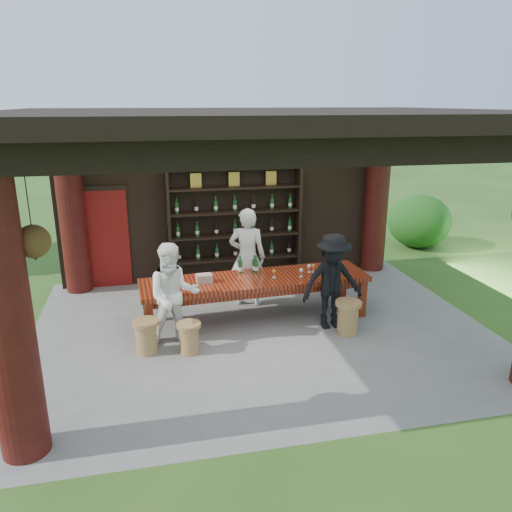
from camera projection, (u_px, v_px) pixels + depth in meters
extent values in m
plane|color=#2D5119|center=(261.00, 329.00, 8.29)|extent=(90.00, 90.00, 0.00)
cube|color=slate|center=(261.00, 332.00, 8.30)|extent=(7.40, 5.90, 0.10)
cube|color=black|center=(232.00, 200.00, 10.37)|extent=(7.00, 0.18, 3.30)
cube|color=maroon|center=(105.00, 239.00, 9.93)|extent=(0.95, 0.06, 2.00)
cylinder|color=#380C0A|center=(5.00, 310.00, 4.92)|extent=(0.50, 0.50, 3.30)
cylinder|color=#380C0A|center=(71.00, 209.00, 9.54)|extent=(0.50, 0.50, 3.30)
cylinder|color=#380C0A|center=(376.00, 196.00, 10.82)|extent=(0.50, 0.50, 3.30)
cube|color=black|center=(314.00, 149.00, 5.12)|extent=(6.70, 0.35, 0.35)
cube|color=black|center=(34.00, 138.00, 6.71)|extent=(0.30, 5.20, 0.30)
cube|color=black|center=(453.00, 132.00, 8.00)|extent=(0.30, 5.20, 0.30)
cube|color=black|center=(262.00, 117.00, 7.28)|extent=(7.50, 6.00, 0.20)
cylinder|color=black|center=(29.00, 207.00, 4.88)|extent=(0.01, 0.01, 0.75)
cone|color=black|center=(35.00, 252.00, 5.01)|extent=(0.32, 0.32, 0.18)
sphere|color=#1E5919|center=(33.00, 241.00, 4.98)|extent=(0.34, 0.34, 0.34)
cube|color=#55130C|center=(255.00, 280.00, 8.48)|extent=(3.93, 1.21, 0.08)
cube|color=#55130C|center=(255.00, 286.00, 8.51)|extent=(3.72, 1.05, 0.12)
cube|color=#55130C|center=(150.00, 322.00, 7.76)|extent=(0.13, 0.13, 0.67)
cube|color=#55130C|center=(362.00, 298.00, 8.69)|extent=(0.13, 0.13, 0.67)
cube|color=#55130C|center=(146.00, 303.00, 8.50)|extent=(0.13, 0.13, 0.67)
cube|color=#55130C|center=(342.00, 283.00, 9.43)|extent=(0.13, 0.13, 0.67)
cylinder|color=olive|center=(189.00, 340.00, 7.45)|extent=(0.29, 0.29, 0.42)
cylinder|color=olive|center=(189.00, 325.00, 7.38)|extent=(0.36, 0.36, 0.06)
cylinder|color=olive|center=(348.00, 319.00, 8.06)|extent=(0.33, 0.33, 0.49)
cylinder|color=olive|center=(349.00, 303.00, 7.98)|extent=(0.42, 0.42, 0.07)
cylinder|color=olive|center=(146.00, 339.00, 7.44)|extent=(0.31, 0.31, 0.46)
cylinder|color=olive|center=(145.00, 323.00, 7.36)|extent=(0.40, 0.40, 0.06)
imported|color=beige|center=(247.00, 257.00, 9.05)|extent=(0.77, 0.62, 1.82)
imported|color=white|center=(173.00, 296.00, 7.51)|extent=(0.83, 0.66, 1.64)
imported|color=black|center=(332.00, 282.00, 8.15)|extent=(1.07, 0.65, 1.61)
cube|color=#BF6672|center=(204.00, 278.00, 8.24)|extent=(0.27, 0.19, 0.14)
ellipsoid|color=#194C14|center=(419.00, 225.00, 12.84)|extent=(1.60, 1.60, 1.36)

